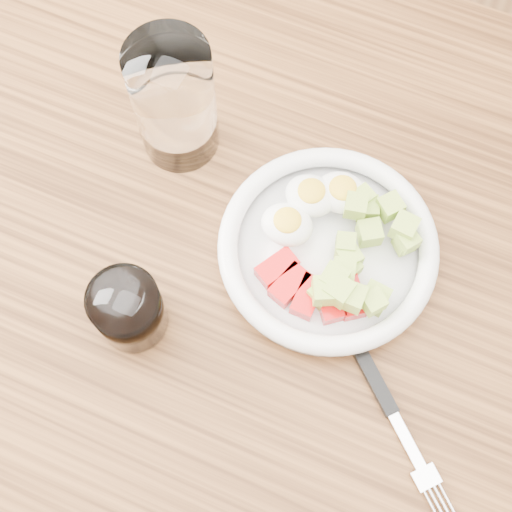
% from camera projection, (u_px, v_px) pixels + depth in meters
% --- Properties ---
extents(ground, '(4.00, 4.00, 0.00)m').
position_uv_depth(ground, '(258.00, 391.00, 1.51)').
color(ground, brown).
rests_on(ground, ground).
extents(dining_table, '(1.50, 0.90, 0.77)m').
position_uv_depth(dining_table, '(260.00, 302.00, 0.88)').
color(dining_table, brown).
rests_on(dining_table, ground).
extents(bowl, '(0.24, 0.24, 0.06)m').
position_uv_depth(bowl, '(328.00, 247.00, 0.77)').
color(bowl, white).
rests_on(bowl, dining_table).
extents(fork, '(0.18, 0.16, 0.01)m').
position_uv_depth(fork, '(382.00, 393.00, 0.74)').
color(fork, black).
rests_on(fork, dining_table).
extents(water_glass, '(0.09, 0.09, 0.16)m').
position_uv_depth(water_glass, '(174.00, 102.00, 0.77)').
color(water_glass, white).
rests_on(water_glass, dining_table).
extents(coffee_glass, '(0.07, 0.07, 0.08)m').
position_uv_depth(coffee_glass, '(129.00, 310.00, 0.73)').
color(coffee_glass, white).
rests_on(coffee_glass, dining_table).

